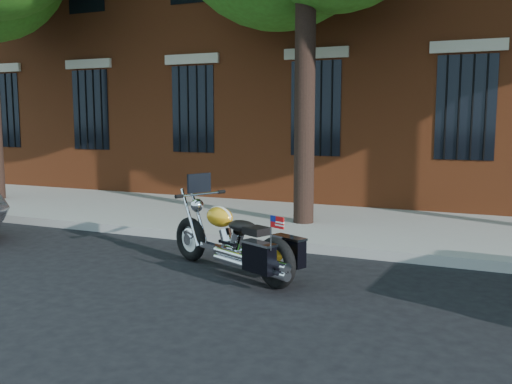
% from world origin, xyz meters
% --- Properties ---
extents(ground, '(120.00, 120.00, 0.00)m').
position_xyz_m(ground, '(0.00, 0.00, 0.00)').
color(ground, black).
rests_on(ground, ground).
extents(curb, '(40.00, 0.16, 0.15)m').
position_xyz_m(curb, '(0.00, 1.38, 0.07)').
color(curb, gray).
rests_on(curb, ground).
extents(sidewalk, '(40.00, 3.60, 0.15)m').
position_xyz_m(sidewalk, '(0.00, 3.26, 0.07)').
color(sidewalk, gray).
rests_on(sidewalk, ground).
extents(motorcycle, '(2.22, 1.40, 1.26)m').
position_xyz_m(motorcycle, '(0.67, -0.23, 0.42)').
color(motorcycle, black).
rests_on(motorcycle, ground).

